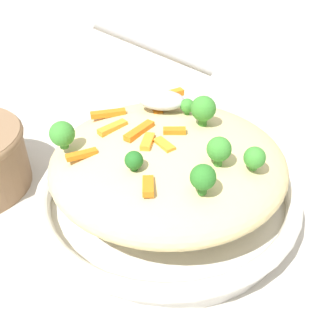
{
  "coord_description": "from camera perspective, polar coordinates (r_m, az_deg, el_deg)",
  "views": [
    {
      "loc": [
        -0.08,
        0.36,
        0.34
      ],
      "look_at": [
        0.0,
        0.0,
        0.06
      ],
      "focal_mm": 43.96,
      "sensor_mm": 36.0,
      "label": 1
    }
  ],
  "objects": [
    {
      "name": "ground_plane",
      "position": [
        0.5,
        -0.0,
        -5.88
      ],
      "size": [
        2.4,
        2.4,
        0.0
      ],
      "primitive_type": "plane",
      "color": "beige"
    },
    {
      "name": "serving_bowl",
      "position": [
        0.48,
        -0.0,
        -3.88
      ],
      "size": [
        0.31,
        0.31,
        0.04
      ],
      "color": "white",
      "rests_on": "ground_plane"
    },
    {
      "name": "pasta_mound",
      "position": [
        0.45,
        -0.0,
        0.85
      ],
      "size": [
        0.26,
        0.26,
        0.07
      ],
      "primitive_type": "ellipsoid",
      "color": "#DBC689",
      "rests_on": "serving_bowl"
    },
    {
      "name": "carrot_piece_0",
      "position": [
        0.42,
        -2.86,
        3.65
      ],
      "size": [
        0.01,
        0.03,
        0.01
      ],
      "primitive_type": "cube",
      "rotation": [
        0.0,
        0.0,
        1.62
      ],
      "color": "orange",
      "rests_on": "pasta_mound"
    },
    {
      "name": "carrot_piece_1",
      "position": [
        0.5,
        -1.69,
        8.52
      ],
      "size": [
        0.03,
        0.04,
        0.01
      ],
      "primitive_type": "cube",
      "rotation": [
        0.0,
        0.0,
        5.13
      ],
      "color": "orange",
      "rests_on": "pasta_mound"
    },
    {
      "name": "carrot_piece_2",
      "position": [
        0.42,
        -0.03,
        3.13
      ],
      "size": [
        0.03,
        0.03,
        0.01
      ],
      "primitive_type": "cube",
      "rotation": [
        0.0,
        0.0,
        2.42
      ],
      "color": "orange",
      "rests_on": "pasta_mound"
    },
    {
      "name": "carrot_piece_3",
      "position": [
        0.46,
        -7.69,
        5.58
      ],
      "size": [
        0.03,
        0.03,
        0.01
      ],
      "primitive_type": "cube",
      "rotation": [
        0.0,
        0.0,
        0.98
      ],
      "color": "orange",
      "rests_on": "pasta_mound"
    },
    {
      "name": "carrot_piece_4",
      "position": [
        0.49,
        -8.3,
        7.49
      ],
      "size": [
        0.04,
        0.03,
        0.01
      ],
      "primitive_type": "cube",
      "rotation": [
        0.0,
        0.0,
        3.61
      ],
      "color": "orange",
      "rests_on": "pasta_mound"
    },
    {
      "name": "carrot_piece_5",
      "position": [
        0.42,
        -11.89,
        1.85
      ],
      "size": [
        0.03,
        0.03,
        0.01
      ],
      "primitive_type": "cube",
      "rotation": [
        0.0,
        0.0,
        0.66
      ],
      "color": "orange",
      "rests_on": "pasta_mound"
    },
    {
      "name": "carrot_piece_6",
      "position": [
        0.53,
        -0.02,
        10.07
      ],
      "size": [
        0.04,
        0.04,
        0.01
      ],
      "primitive_type": "cube",
      "rotation": [
        0.0,
        0.0,
        0.77
      ],
      "color": "orange",
      "rests_on": "pasta_mound"
    },
    {
      "name": "carrot_piece_7",
      "position": [
        0.44,
        0.9,
        5.18
      ],
      "size": [
        0.03,
        0.01,
        0.01
      ],
      "primitive_type": "cube",
      "rotation": [
        0.0,
        0.0,
        3.38
      ],
      "color": "orange",
      "rests_on": "pasta_mound"
    },
    {
      "name": "carrot_piece_8",
      "position": [
        0.44,
        -3.94,
        5.3
      ],
      "size": [
        0.02,
        0.04,
        0.01
      ],
      "primitive_type": "cube",
      "rotation": [
        0.0,
        0.0,
        4.31
      ],
      "color": "orange",
      "rests_on": "pasta_mound"
    },
    {
      "name": "carrot_piece_9",
      "position": [
        0.37,
        -2.04,
        -2.64
      ],
      "size": [
        0.02,
        0.03,
        0.01
      ],
      "primitive_type": "cube",
      "rotation": [
        0.0,
        0.0,
        4.98
      ],
      "color": "orange",
      "rests_on": "pasta_mound"
    },
    {
      "name": "broccoli_floret_0",
      "position": [
        0.45,
        4.92,
        8.14
      ],
      "size": [
        0.03,
        0.03,
        0.03
      ],
      "color": "#377928",
      "rests_on": "pasta_mound"
    },
    {
      "name": "broccoli_floret_1",
      "position": [
        0.36,
        4.87,
        -1.35
      ],
      "size": [
        0.02,
        0.02,
        0.03
      ],
      "color": "#296820",
      "rests_on": "pasta_mound"
    },
    {
      "name": "broccoli_floret_2",
      "position": [
        0.4,
        11.92,
        1.39
      ],
      "size": [
        0.02,
        0.02,
        0.02
      ],
      "color": "#377928",
      "rests_on": "pasta_mound"
    },
    {
      "name": "broccoli_floret_3",
      "position": [
        0.39,
        -4.74,
        1.04
      ],
      "size": [
        0.02,
        0.02,
        0.02
      ],
      "color": "#205B1C",
      "rests_on": "pasta_mound"
    },
    {
      "name": "broccoli_floret_4",
      "position": [
        0.48,
        2.68,
        8.59
      ],
      "size": [
        0.02,
        0.02,
        0.02
      ],
      "color": "#377928",
      "rests_on": "pasta_mound"
    },
    {
      "name": "broccoli_floret_5",
      "position": [
        0.44,
        -14.45,
        4.58
      ],
      "size": [
        0.03,
        0.03,
        0.03
      ],
      "color": "#377928",
      "rests_on": "pasta_mound"
    },
    {
      "name": "broccoli_floret_6",
      "position": [
        0.39,
        7.08,
        2.53
      ],
      "size": [
        0.02,
        0.02,
        0.03
      ],
      "color": "#377928",
      "rests_on": "pasta_mound"
    },
    {
      "name": "serving_spoon",
      "position": [
        0.51,
        -1.23,
        12.07
      ],
      "size": [
        0.15,
        0.12,
        0.08
      ],
      "color": "#B7B7BC",
      "rests_on": "pasta_mound"
    }
  ]
}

